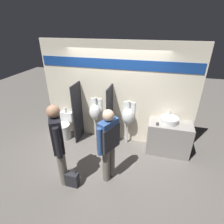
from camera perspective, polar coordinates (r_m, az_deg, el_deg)
The scene contains 13 objects.
ground_plane at distance 4.80m, azimuth -0.53°, elevation -12.13°, with size 16.00×16.00×0.00m, color #5B5651.
display_wall at distance 4.61m, azimuth 1.37°, elevation 5.83°, with size 4.05×0.07×2.70m.
sink_counter at distance 4.71m, azimuth 17.94°, elevation -8.10°, with size 1.05×0.53×0.85m.
sink_basin at distance 4.49m, azimuth 18.18°, elevation -2.49°, with size 0.43×0.43×0.27m.
cell_phone at distance 4.37m, azimuth 14.65°, elevation -3.79°, with size 0.07×0.14×0.01m.
divider_near_counter at distance 4.89m, azimuth -11.13°, elevation -0.27°, with size 0.03×0.55×1.66m.
divider_mid at distance 4.59m, azimuth -0.73°, elevation -1.61°, with size 0.03×0.55×1.66m.
urinal_near_counter at distance 4.84m, azimuth -5.51°, elevation -0.08°, with size 0.33×0.28×1.24m.
urinal_far at distance 4.63m, azimuth 5.22°, elevation -1.41°, with size 0.33×0.28×1.24m.
toilet at distance 5.31m, azimuth -15.37°, elevation -5.13°, with size 0.42×0.59×0.85m.
person_in_vest at distance 3.47m, azimuth -1.13°, elevation -9.62°, with size 0.38×0.53×1.65m.
person_with_lanyard at distance 3.55m, azimuth -17.06°, elevation -9.67°, with size 0.41×0.54×1.78m.
shopping_bag at distance 3.94m, azimuth -12.85°, elevation -20.55°, with size 0.27×0.15×0.45m.
Camera 1 is at (0.99, -3.58, 3.04)m, focal length 28.00 mm.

